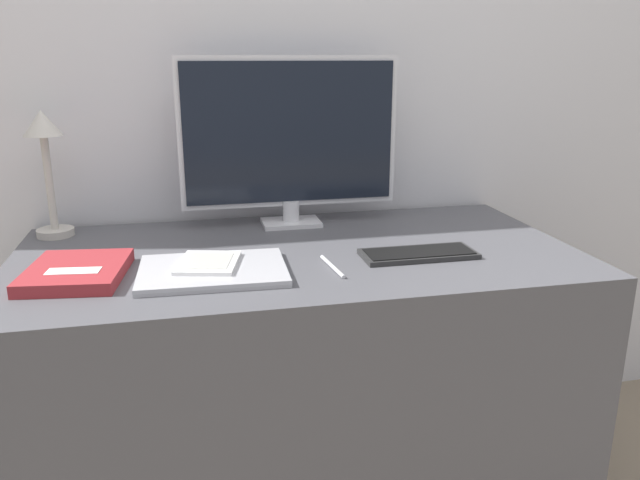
{
  "coord_description": "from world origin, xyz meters",
  "views": [
    {
      "loc": [
        -0.26,
        -1.27,
        1.19
      ],
      "look_at": [
        0.03,
        0.06,
        0.79
      ],
      "focal_mm": 35.0,
      "sensor_mm": 36.0,
      "label": 1
    }
  ],
  "objects_px": {
    "monitor": "(290,138)",
    "ereader": "(208,263)",
    "notebook": "(77,272)",
    "keyboard": "(418,254)",
    "pen": "(332,266)",
    "desk_lamp": "(46,153)",
    "laptop": "(213,271)"
  },
  "relations": [
    {
      "from": "pen",
      "to": "monitor",
      "type": "bearing_deg",
      "value": 93.72
    },
    {
      "from": "ereader",
      "to": "monitor",
      "type": "bearing_deg",
      "value": 55.16
    },
    {
      "from": "monitor",
      "to": "notebook",
      "type": "height_order",
      "value": "monitor"
    },
    {
      "from": "monitor",
      "to": "ereader",
      "type": "xyz_separation_m",
      "value": [
        -0.25,
        -0.36,
        -0.23
      ]
    },
    {
      "from": "ereader",
      "to": "notebook",
      "type": "distance_m",
      "value": 0.28
    },
    {
      "from": "laptop",
      "to": "notebook",
      "type": "distance_m",
      "value": 0.29
    },
    {
      "from": "ereader",
      "to": "pen",
      "type": "distance_m",
      "value": 0.28
    },
    {
      "from": "desk_lamp",
      "to": "pen",
      "type": "bearing_deg",
      "value": -32.26
    },
    {
      "from": "laptop",
      "to": "pen",
      "type": "xyz_separation_m",
      "value": [
        0.27,
        -0.02,
        -0.0
      ]
    },
    {
      "from": "desk_lamp",
      "to": "ereader",
      "type": "bearing_deg",
      "value": -44.58
    },
    {
      "from": "ereader",
      "to": "laptop",
      "type": "bearing_deg",
      "value": -65.54
    },
    {
      "from": "monitor",
      "to": "notebook",
      "type": "relative_size",
      "value": 2.3
    },
    {
      "from": "ereader",
      "to": "pen",
      "type": "relative_size",
      "value": 1.2
    },
    {
      "from": "keyboard",
      "to": "pen",
      "type": "height_order",
      "value": "keyboard"
    },
    {
      "from": "keyboard",
      "to": "laptop",
      "type": "bearing_deg",
      "value": -177.49
    },
    {
      "from": "laptop",
      "to": "ereader",
      "type": "xyz_separation_m",
      "value": [
        -0.01,
        0.02,
        0.01
      ]
    },
    {
      "from": "laptop",
      "to": "monitor",
      "type": "bearing_deg",
      "value": 57.47
    },
    {
      "from": "monitor",
      "to": "keyboard",
      "type": "xyz_separation_m",
      "value": [
        0.25,
        -0.36,
        -0.24
      ]
    },
    {
      "from": "ereader",
      "to": "pen",
      "type": "xyz_separation_m",
      "value": [
        0.28,
        -0.04,
        -0.02
      ]
    },
    {
      "from": "pen",
      "to": "desk_lamp",
      "type": "bearing_deg",
      "value": 147.74
    },
    {
      "from": "monitor",
      "to": "pen",
      "type": "height_order",
      "value": "monitor"
    },
    {
      "from": "monitor",
      "to": "ereader",
      "type": "height_order",
      "value": "monitor"
    },
    {
      "from": "ereader",
      "to": "notebook",
      "type": "xyz_separation_m",
      "value": [
        -0.28,
        0.02,
        -0.01
      ]
    },
    {
      "from": "pen",
      "to": "laptop",
      "type": "bearing_deg",
      "value": 176.04
    },
    {
      "from": "ereader",
      "to": "notebook",
      "type": "height_order",
      "value": "notebook"
    },
    {
      "from": "monitor",
      "to": "keyboard",
      "type": "relative_size",
      "value": 2.2
    },
    {
      "from": "desk_lamp",
      "to": "notebook",
      "type": "xyz_separation_m",
      "value": [
        0.1,
        -0.36,
        -0.21
      ]
    },
    {
      "from": "keyboard",
      "to": "ereader",
      "type": "distance_m",
      "value": 0.5
    },
    {
      "from": "notebook",
      "to": "ereader",
      "type": "bearing_deg",
      "value": -4.35
    },
    {
      "from": "desk_lamp",
      "to": "pen",
      "type": "relative_size",
      "value": 2.21
    },
    {
      "from": "ereader",
      "to": "desk_lamp",
      "type": "relative_size",
      "value": 0.54
    },
    {
      "from": "notebook",
      "to": "pen",
      "type": "relative_size",
      "value": 1.75
    }
  ]
}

